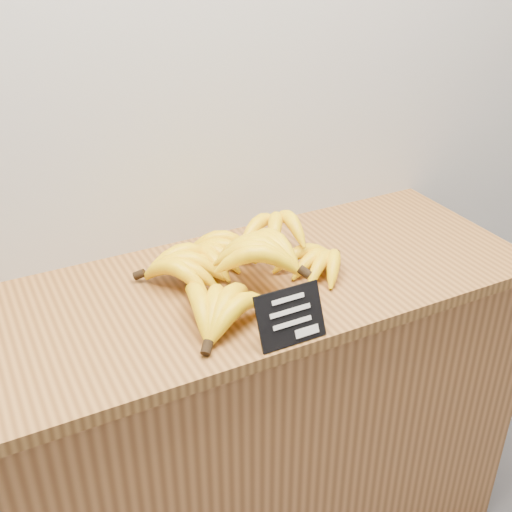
{
  "coord_description": "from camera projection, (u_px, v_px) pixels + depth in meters",
  "views": [
    {
      "loc": [
        -0.56,
        1.62,
        1.7
      ],
      "look_at": [
        -0.01,
        2.7,
        1.02
      ],
      "focal_mm": 45.0,
      "sensor_mm": 36.0,
      "label": 1
    }
  ],
  "objects": [
    {
      "name": "counter",
      "position": [
        247.0,
        434.0,
        1.71
      ],
      "size": [
        1.42,
        0.5,
        0.9
      ],
      "primitive_type": "cube",
      "color": "#A36734",
      "rests_on": "ground"
    },
    {
      "name": "counter_top",
      "position": [
        246.0,
        286.0,
        1.48
      ],
      "size": [
        1.36,
        0.54,
        0.03
      ],
      "primitive_type": "cube",
      "color": "#98642F",
      "rests_on": "counter"
    },
    {
      "name": "chalkboard_sign",
      "position": [
        291.0,
        317.0,
        1.25
      ],
      "size": [
        0.14,
        0.05,
        0.11
      ],
      "primitive_type": "cube",
      "rotation": [
        -0.41,
        0.0,
        0.0
      ],
      "color": "black",
      "rests_on": "counter_top"
    },
    {
      "name": "banana_pile",
      "position": [
        240.0,
        263.0,
        1.43
      ],
      "size": [
        0.51,
        0.41,
        0.13
      ],
      "color": "yellow",
      "rests_on": "counter_top"
    }
  ]
}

